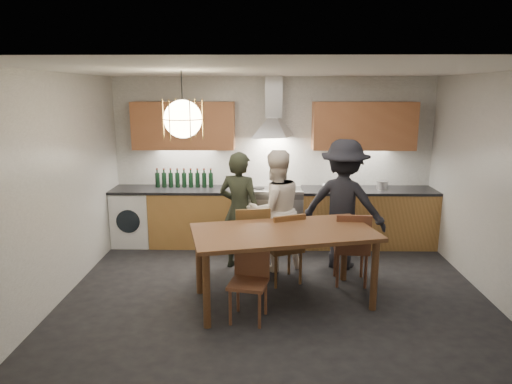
{
  "coord_description": "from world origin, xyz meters",
  "views": [
    {
      "loc": [
        -0.14,
        -4.94,
        2.41
      ],
      "look_at": [
        -0.24,
        0.4,
        1.2
      ],
      "focal_mm": 32.0,
      "sensor_mm": 36.0,
      "label": 1
    }
  ],
  "objects_px": {
    "mixing_bowl": "(332,187)",
    "stock_pot": "(382,185)",
    "person_mid": "(275,210)",
    "wine_bottles": "(184,178)",
    "person_right": "(344,204)",
    "chair_back_left": "(252,238)",
    "chair_front": "(250,274)",
    "dining_table": "(284,239)",
    "person_left": "(240,211)"
  },
  "relations": [
    {
      "from": "mixing_bowl",
      "to": "stock_pot",
      "type": "bearing_deg",
      "value": 3.33
    },
    {
      "from": "person_mid",
      "to": "wine_bottles",
      "type": "bearing_deg",
      "value": -60.82
    },
    {
      "from": "person_right",
      "to": "chair_back_left",
      "type": "bearing_deg",
      "value": 43.58
    },
    {
      "from": "person_mid",
      "to": "mixing_bowl",
      "type": "xyz_separation_m",
      "value": [
        0.89,
        0.92,
        0.12
      ]
    },
    {
      "from": "chair_back_left",
      "to": "chair_front",
      "type": "relative_size",
      "value": 1.13
    },
    {
      "from": "person_mid",
      "to": "mixing_bowl",
      "type": "distance_m",
      "value": 1.29
    },
    {
      "from": "dining_table",
      "to": "person_mid",
      "type": "bearing_deg",
      "value": 81.13
    },
    {
      "from": "person_mid",
      "to": "person_right",
      "type": "xyz_separation_m",
      "value": [
        0.93,
        0.07,
        0.07
      ]
    },
    {
      "from": "person_mid",
      "to": "chair_back_left",
      "type": "bearing_deg",
      "value": 28.7
    },
    {
      "from": "person_mid",
      "to": "person_left",
      "type": "bearing_deg",
      "value": -23.18
    },
    {
      "from": "chair_back_left",
      "to": "person_left",
      "type": "xyz_separation_m",
      "value": [
        -0.18,
        0.39,
        0.25
      ]
    },
    {
      "from": "wine_bottles",
      "to": "chair_front",
      "type": "bearing_deg",
      "value": -65.71
    },
    {
      "from": "person_left",
      "to": "person_right",
      "type": "height_order",
      "value": "person_right"
    },
    {
      "from": "dining_table",
      "to": "stock_pot",
      "type": "distance_m",
      "value": 2.56
    },
    {
      "from": "person_right",
      "to": "stock_pot",
      "type": "height_order",
      "value": "person_right"
    },
    {
      "from": "dining_table",
      "to": "chair_back_left",
      "type": "distance_m",
      "value": 0.76
    },
    {
      "from": "chair_back_left",
      "to": "stock_pot",
      "type": "distance_m",
      "value": 2.43
    },
    {
      "from": "person_left",
      "to": "stock_pot",
      "type": "distance_m",
      "value": 2.37
    },
    {
      "from": "mixing_bowl",
      "to": "stock_pot",
      "type": "distance_m",
      "value": 0.79
    },
    {
      "from": "person_left",
      "to": "mixing_bowl",
      "type": "height_order",
      "value": "person_left"
    },
    {
      "from": "chair_back_left",
      "to": "mixing_bowl",
      "type": "distance_m",
      "value": 1.81
    },
    {
      "from": "chair_front",
      "to": "person_left",
      "type": "distance_m",
      "value": 1.43
    },
    {
      "from": "dining_table",
      "to": "stock_pot",
      "type": "xyz_separation_m",
      "value": [
        1.6,
        1.99,
        0.2
      ]
    },
    {
      "from": "chair_back_left",
      "to": "person_mid",
      "type": "height_order",
      "value": "person_mid"
    },
    {
      "from": "dining_table",
      "to": "person_right",
      "type": "distance_m",
      "value": 1.39
    },
    {
      "from": "chair_back_left",
      "to": "chair_front",
      "type": "bearing_deg",
      "value": 80.17
    },
    {
      "from": "dining_table",
      "to": "wine_bottles",
      "type": "height_order",
      "value": "wine_bottles"
    },
    {
      "from": "chair_front",
      "to": "person_left",
      "type": "xyz_separation_m",
      "value": [
        -0.18,
        1.39,
        0.32
      ]
    },
    {
      "from": "chair_back_left",
      "to": "mixing_bowl",
      "type": "relative_size",
      "value": 3.27
    },
    {
      "from": "dining_table",
      "to": "person_left",
      "type": "distance_m",
      "value": 1.16
    },
    {
      "from": "stock_pot",
      "to": "person_right",
      "type": "bearing_deg",
      "value": -129.79
    },
    {
      "from": "wine_bottles",
      "to": "person_left",
      "type": "bearing_deg",
      "value": -49.15
    },
    {
      "from": "wine_bottles",
      "to": "mixing_bowl",
      "type": "bearing_deg",
      "value": -3.57
    },
    {
      "from": "person_mid",
      "to": "wine_bottles",
      "type": "xyz_separation_m",
      "value": [
        -1.4,
        1.07,
        0.23
      ]
    },
    {
      "from": "chair_back_left",
      "to": "person_mid",
      "type": "distance_m",
      "value": 0.56
    },
    {
      "from": "dining_table",
      "to": "chair_back_left",
      "type": "bearing_deg",
      "value": 107.73
    },
    {
      "from": "stock_pot",
      "to": "wine_bottles",
      "type": "relative_size",
      "value": 0.19
    },
    {
      "from": "person_mid",
      "to": "stock_pot",
      "type": "distance_m",
      "value": 1.94
    },
    {
      "from": "mixing_bowl",
      "to": "chair_front",
      "type": "bearing_deg",
      "value": -117.13
    },
    {
      "from": "chair_front",
      "to": "dining_table",
      "type": "bearing_deg",
      "value": 56.79
    },
    {
      "from": "chair_front",
      "to": "person_mid",
      "type": "relative_size",
      "value": 0.52
    },
    {
      "from": "dining_table",
      "to": "person_mid",
      "type": "distance_m",
      "value": 1.02
    },
    {
      "from": "person_mid",
      "to": "mixing_bowl",
      "type": "height_order",
      "value": "person_mid"
    },
    {
      "from": "person_mid",
      "to": "stock_pot",
      "type": "height_order",
      "value": "person_mid"
    },
    {
      "from": "person_left",
      "to": "mixing_bowl",
      "type": "distance_m",
      "value": 1.66
    },
    {
      "from": "person_mid",
      "to": "wine_bottles",
      "type": "relative_size",
      "value": 1.79
    },
    {
      "from": "person_left",
      "to": "chair_back_left",
      "type": "bearing_deg",
      "value": 137.22
    },
    {
      "from": "chair_front",
      "to": "person_right",
      "type": "distance_m",
      "value": 1.95
    },
    {
      "from": "chair_back_left",
      "to": "person_left",
      "type": "relative_size",
      "value": 0.6
    },
    {
      "from": "stock_pot",
      "to": "wine_bottles",
      "type": "bearing_deg",
      "value": 178.19
    }
  ]
}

